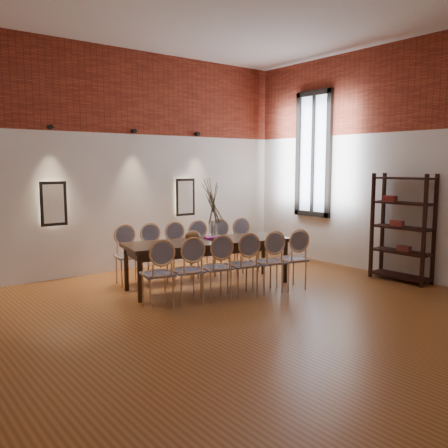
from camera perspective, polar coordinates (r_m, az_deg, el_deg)
floor at (r=6.23m, az=2.81°, el=-11.10°), size 7.00×7.00×0.02m
wall_back at (r=8.92m, az=-12.26°, el=7.36°), size 7.00×0.10×4.00m
wall_right at (r=8.66m, az=21.16°, el=7.06°), size 0.10×7.00×4.00m
brick_band_back at (r=8.95m, az=-12.27°, el=15.39°), size 7.00×0.02×1.50m
brick_band_right at (r=8.70m, az=21.29°, el=15.32°), size 0.02×7.00×1.50m
niche_left at (r=8.36m, az=-19.89°, el=2.32°), size 0.36×0.06×0.66m
niche_right at (r=9.49m, az=-4.78°, el=3.24°), size 0.36×0.06×0.66m
spot_fixture_left at (r=8.33m, az=-20.19°, el=10.90°), size 0.08×0.10×0.08m
spot_fixture_mid at (r=8.91m, az=-10.80°, el=10.94°), size 0.08×0.10×0.08m
spot_fixture_right at (r=9.63m, az=-3.23°, el=10.76°), size 0.08×0.10×0.08m
window_glass at (r=9.78m, az=10.75°, el=8.24°), size 0.02×0.78×2.38m
window_frame at (r=9.77m, az=10.67°, el=8.25°), size 0.08×0.90×2.50m
window_mullion at (r=9.77m, az=10.67°, el=8.25°), size 0.06×0.06×2.40m
dining_table at (r=7.59m, az=-1.86°, el=-4.77°), size 2.76×1.32×0.75m
chair_near_a at (r=6.52m, az=-7.99°, el=-5.95°), size 0.51×0.51×0.94m
chair_near_b at (r=6.68m, az=-4.40°, el=-5.60°), size 0.51×0.51×0.94m
chair_near_c at (r=6.86m, az=-0.99°, el=-5.24°), size 0.51×0.51×0.94m
chair_near_d at (r=7.06m, az=2.23°, el=-4.89°), size 0.51×0.51×0.94m
chair_near_e at (r=7.28m, az=5.26°, el=-4.54°), size 0.51×0.51×0.94m
chair_near_f at (r=7.52m, az=8.10°, el=-4.20°), size 0.51×0.51×0.94m
chair_far_a at (r=7.84m, az=-11.41°, el=-3.81°), size 0.51×0.51×0.94m
chair_far_b at (r=7.97m, az=-8.36°, el=-3.57°), size 0.51×0.51×0.94m
chair_far_c at (r=8.12m, az=-5.41°, el=-3.33°), size 0.51×0.51×0.94m
chair_far_d at (r=8.29m, az=-2.58°, el=-3.08°), size 0.51×0.51×0.94m
chair_far_e at (r=8.48m, az=0.13°, el=-2.84°), size 0.51×0.51×0.94m
chair_far_f at (r=8.69m, az=2.72°, el=-2.61°), size 0.51×0.51×0.94m
vase at (r=7.53m, az=-1.31°, el=-0.80°), size 0.14×0.14×0.30m
dried_branches at (r=7.49m, az=-1.32°, el=2.62°), size 0.50×0.50×0.70m
bowl at (r=7.34m, az=-3.77°, el=-1.49°), size 0.24×0.24×0.18m
book at (r=7.69m, az=-1.33°, el=-1.66°), size 0.29×0.22×0.03m
shelving_rack at (r=8.43m, az=20.64°, el=-0.41°), size 0.40×1.01×1.80m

